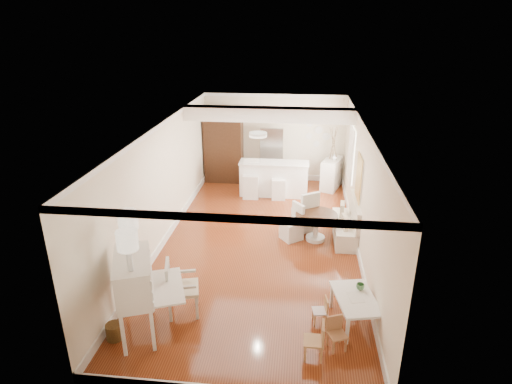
% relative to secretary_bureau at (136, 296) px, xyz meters
% --- Properties ---
extents(room, '(9.00, 9.04, 2.82)m').
position_rel_secretary_bureau_xyz_m(room, '(1.74, 3.65, 1.27)').
color(room, brown).
rests_on(room, ground).
extents(secretary_bureau, '(1.45, 1.46, 1.43)m').
position_rel_secretary_bureau_xyz_m(secretary_bureau, '(0.00, 0.00, 0.00)').
color(secretary_bureau, white).
rests_on(secretary_bureau, ground).
extents(gustavian_armchair, '(0.72, 0.72, 1.03)m').
position_rel_secretary_bureau_xyz_m(gustavian_armchair, '(0.60, 0.61, -0.20)').
color(gustavian_armchair, beige).
rests_on(gustavian_armchair, ground).
extents(wicker_basket, '(0.34, 0.34, 0.27)m').
position_rel_secretary_bureau_xyz_m(wicker_basket, '(-0.35, -0.20, -0.58)').
color(wicker_basket, brown).
rests_on(wicker_basket, ground).
extents(kids_table, '(0.85, 1.18, 0.53)m').
position_rel_secretary_bureau_xyz_m(kids_table, '(3.60, 0.62, -0.45)').
color(kids_table, white).
rests_on(kids_table, ground).
extents(kids_chair_a, '(0.31, 0.31, 0.64)m').
position_rel_secretary_bureau_xyz_m(kids_chair_a, '(2.89, -0.27, -0.39)').
color(kids_chair_a, '#A97A4C').
rests_on(kids_chair_a, ground).
extents(kids_chair_b, '(0.28, 0.28, 0.51)m').
position_rel_secretary_bureau_xyz_m(kids_chair_b, '(3.01, 0.57, -0.46)').
color(kids_chair_b, tan).
rests_on(kids_chair_b, ground).
extents(kids_chair_c, '(0.35, 0.35, 0.56)m').
position_rel_secretary_bureau_xyz_m(kids_chair_c, '(3.27, -0.04, -0.43)').
color(kids_chair_c, '#B27A51').
rests_on(kids_chair_c, ground).
extents(banquette, '(0.52, 1.60, 0.98)m').
position_rel_secretary_bureau_xyz_m(banquette, '(3.69, 3.83, -0.22)').
color(banquette, silver).
rests_on(banquette, ground).
extents(dining_table, '(1.24, 1.24, 0.68)m').
position_rel_secretary_bureau_xyz_m(dining_table, '(3.00, 3.64, -0.38)').
color(dining_table, '#422615').
rests_on(dining_table, ground).
extents(slip_chair_near, '(0.60, 0.60, 0.89)m').
position_rel_secretary_bureau_xyz_m(slip_chair_near, '(2.42, 3.62, -0.27)').
color(slip_chair_near, white).
rests_on(slip_chair_near, ground).
extents(slip_chair_far, '(0.69, 0.70, 1.04)m').
position_rel_secretary_bureau_xyz_m(slip_chair_far, '(2.74, 4.21, -0.19)').
color(slip_chair_far, silver).
rests_on(slip_chair_far, ground).
extents(breakfast_counter, '(2.05, 0.65, 1.03)m').
position_rel_secretary_bureau_xyz_m(breakfast_counter, '(1.80, 6.43, -0.20)').
color(breakfast_counter, white).
rests_on(breakfast_counter, ground).
extents(bar_stool_left, '(0.47, 0.47, 1.14)m').
position_rel_secretary_bureau_xyz_m(bar_stool_left, '(1.14, 6.15, -0.14)').
color(bar_stool_left, white).
rests_on(bar_stool_left, ground).
extents(bar_stool_right, '(0.43, 0.43, 0.98)m').
position_rel_secretary_bureau_xyz_m(bar_stool_right, '(1.95, 6.13, -0.22)').
color(bar_stool_right, white).
rests_on(bar_stool_right, ground).
extents(pantry_cabinet, '(1.20, 0.60, 2.30)m').
position_rel_secretary_bureau_xyz_m(pantry_cabinet, '(0.10, 7.51, 0.44)').
color(pantry_cabinet, '#381E11').
rests_on(pantry_cabinet, ground).
extents(fridge, '(0.75, 0.65, 1.80)m').
position_rel_secretary_bureau_xyz_m(fridge, '(2.00, 7.48, 0.19)').
color(fridge, silver).
rests_on(fridge, ground).
extents(sideboard, '(0.73, 1.08, 0.95)m').
position_rel_secretary_bureau_xyz_m(sideboard, '(3.54, 7.17, -0.24)').
color(sideboard, beige).
rests_on(sideboard, ground).
extents(pencil_cup, '(0.15, 0.15, 0.11)m').
position_rel_secretary_bureau_xyz_m(pencil_cup, '(3.70, 0.87, -0.12)').
color(pencil_cup, '#528D58').
rests_on(pencil_cup, kids_table).
extents(branch_vase, '(0.19, 0.19, 0.17)m').
position_rel_secretary_bureau_xyz_m(branch_vase, '(3.59, 7.13, 0.32)').
color(branch_vase, white).
rests_on(branch_vase, sideboard).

